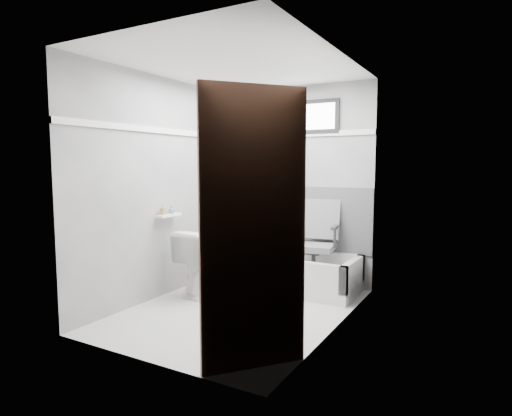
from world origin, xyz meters
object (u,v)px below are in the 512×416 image
Objects in this scene: bathtub at (293,271)px; soap_bottle_a at (163,210)px; office_chair at (314,241)px; door at (265,240)px; toilet at (206,262)px; soap_bottle_b at (172,209)px.

bathtub is 1.65m from soap_bottle_a.
office_chair is 0.47× the size of door.
toilet is 0.37× the size of door.
bathtub is at bearing -138.33° from toilet.
soap_bottle_b is (0.00, 0.14, -0.01)m from soap_bottle_a.
bathtub is at bearing -177.26° from office_chair.
door reaches higher than office_chair.
office_chair is 1.73m from soap_bottle_a.
soap_bottle_b is (-1.92, 1.39, -0.04)m from door.
door is at bearing -69.81° from bathtub.
toilet is at bearing 46.08° from soap_bottle_a.
soap_bottle_b is at bearing -156.13° from office_chair.
soap_bottle_a is 1.26× the size of soap_bottle_b.
bathtub is 1.57m from soap_bottle_b.
bathtub is at bearing 41.03° from soap_bottle_a.
soap_bottle_a is 0.14m from soap_bottle_b.
soap_bottle_a reaches higher than bathtub.
soap_bottle_b reaches higher than bathtub.
toilet reaches higher than bathtub.
door is 22.58× the size of soap_bottle_b.
bathtub is 16.94× the size of soap_bottle_b.
office_chair is 2.37m from door.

